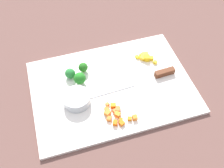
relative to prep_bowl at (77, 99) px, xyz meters
The scene contains 27 objects.
ground_plane 0.14m from the prep_bowl, 13.42° to the left, with size 4.00×4.00×0.00m, color brown.
cutting_board 0.14m from the prep_bowl, 13.42° to the left, with size 0.55×0.39×0.01m, color white.
prep_bowl is the anchor object (origin of this frame).
chef_knife 0.27m from the prep_bowl, ahead, with size 0.32×0.04×0.02m.
carrot_dice_0 0.13m from the prep_bowl, 49.01° to the right, with size 0.01×0.01×0.01m, color orange.
carrot_dice_1 0.12m from the prep_bowl, 26.13° to the right, with size 0.01×0.02×0.01m, color orange.
carrot_dice_2 0.14m from the prep_bowl, 30.43° to the right, with size 0.02×0.01×0.01m, color orange.
carrot_dice_3 0.10m from the prep_bowl, 23.80° to the right, with size 0.01×0.01×0.01m, color orange.
carrot_dice_4 0.17m from the prep_bowl, 46.40° to the right, with size 0.01×0.02×0.01m, color orange.
carrot_dice_5 0.11m from the prep_bowl, 41.87° to the right, with size 0.02×0.02×0.02m, color orange.
carrot_dice_6 0.16m from the prep_bowl, 43.29° to the right, with size 0.01×0.01×0.01m, color orange.
carrot_dice_7 0.15m from the prep_bowl, 50.16° to the right, with size 0.02×0.01×0.01m, color orange.
carrot_dice_8 0.14m from the prep_bowl, 38.65° to the right, with size 0.01×0.02×0.02m, color orange.
carrot_dice_9 0.13m from the prep_bowl, 34.49° to the right, with size 0.01×0.01×0.01m, color orange.
carrot_dice_10 0.11m from the prep_bowl, 35.56° to the right, with size 0.01×0.01×0.01m, color orange.
carrot_dice_11 0.20m from the prep_bowl, 35.58° to the right, with size 0.01×0.01×0.01m, color orange.
carrot_dice_12 0.19m from the prep_bowl, 38.13° to the right, with size 0.01×0.01×0.01m, color orange.
pepper_dice_0 0.33m from the prep_bowl, 18.93° to the left, with size 0.01×0.01×0.01m, color yellow.
pepper_dice_1 0.32m from the prep_bowl, 23.29° to the left, with size 0.02×0.02×0.02m, color yellow.
pepper_dice_2 0.31m from the prep_bowl, 25.63° to the left, with size 0.01×0.01×0.01m, color yellow.
pepper_dice_3 0.31m from the prep_bowl, 20.76° to the left, with size 0.02×0.02×0.02m, color yellow.
pepper_dice_4 0.30m from the prep_bowl, 23.02° to the left, with size 0.02×0.02×0.01m, color yellow.
pepper_dice_5 0.29m from the prep_bowl, 26.51° to the left, with size 0.01×0.01×0.01m, color yellow.
pepper_dice_6 0.33m from the prep_bowl, 15.14° to the left, with size 0.01×0.01×0.01m, color yellow.
broccoli_floret_0 0.14m from the prep_bowl, 67.81° to the left, with size 0.03×0.03×0.04m.
broccoli_floret_1 0.08m from the prep_bowl, 69.66° to the left, with size 0.04×0.04×0.05m.
broccoli_floret_2 0.11m from the prep_bowl, 89.76° to the left, with size 0.04×0.04×0.04m.
Camera 1 is at (-0.16, -0.52, 0.74)m, focal length 41.89 mm.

